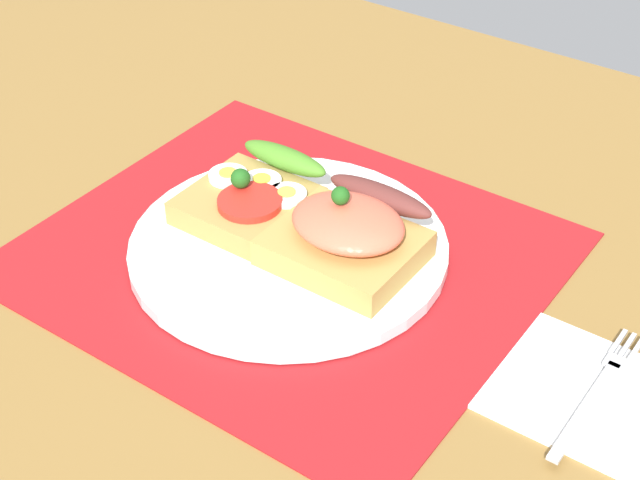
{
  "coord_description": "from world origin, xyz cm",
  "views": [
    {
      "loc": [
        36.54,
        -47.57,
        46.75
      ],
      "look_at": [
        3.0,
        0.0,
        2.86
      ],
      "focal_mm": 54.43,
      "sensor_mm": 36.0,
      "label": 1
    }
  ],
  "objects_px": {
    "plate": "(289,247)",
    "sandwich_egg_tomato": "(253,197)",
    "napkin": "(611,402)",
    "fork": "(599,389)",
    "sandwich_salmon": "(349,234)"
  },
  "relations": [
    {
      "from": "sandwich_egg_tomato",
      "to": "sandwich_salmon",
      "type": "bearing_deg",
      "value": -2.7
    },
    {
      "from": "sandwich_egg_tomato",
      "to": "sandwich_salmon",
      "type": "xyz_separation_m",
      "value": [
        0.09,
        -0.0,
        0.01
      ]
    },
    {
      "from": "plate",
      "to": "fork",
      "type": "distance_m",
      "value": 0.26
    },
    {
      "from": "sandwich_egg_tomato",
      "to": "napkin",
      "type": "bearing_deg",
      "value": -4.27
    },
    {
      "from": "plate",
      "to": "sandwich_egg_tomato",
      "type": "distance_m",
      "value": 0.05
    },
    {
      "from": "fork",
      "to": "sandwich_salmon",
      "type": "bearing_deg",
      "value": 175.57
    },
    {
      "from": "napkin",
      "to": "sandwich_salmon",
      "type": "bearing_deg",
      "value": 175.06
    },
    {
      "from": "plate",
      "to": "napkin",
      "type": "xyz_separation_m",
      "value": [
        0.27,
        -0.01,
        -0.01
      ]
    },
    {
      "from": "plate",
      "to": "fork",
      "type": "height_order",
      "value": "plate"
    },
    {
      "from": "napkin",
      "to": "plate",
      "type": "bearing_deg",
      "value": 178.52
    },
    {
      "from": "sandwich_salmon",
      "to": "fork",
      "type": "distance_m",
      "value": 0.21
    },
    {
      "from": "plate",
      "to": "sandwich_egg_tomato",
      "type": "bearing_deg",
      "value": 160.62
    },
    {
      "from": "plate",
      "to": "fork",
      "type": "xyz_separation_m",
      "value": [
        0.26,
        -0.0,
        -0.0
      ]
    },
    {
      "from": "sandwich_egg_tomato",
      "to": "fork",
      "type": "height_order",
      "value": "sandwich_egg_tomato"
    },
    {
      "from": "fork",
      "to": "plate",
      "type": "bearing_deg",
      "value": 179.07
    }
  ]
}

